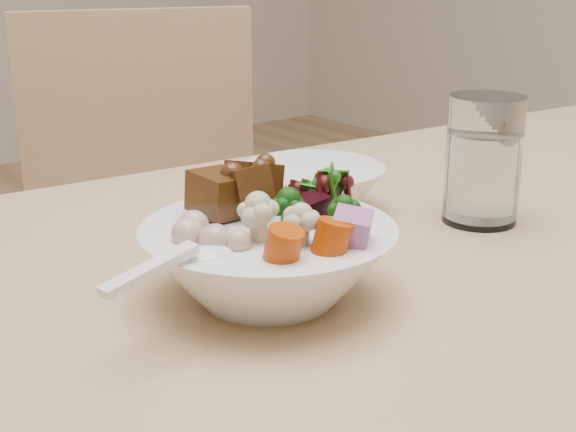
# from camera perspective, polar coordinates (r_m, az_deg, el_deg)

# --- Properties ---
(dining_table) EXTENTS (1.52, 0.95, 0.68)m
(dining_table) POSITION_cam_1_polar(r_m,az_deg,el_deg) (0.84, 15.70, -5.72)
(dining_table) COLOR tan
(dining_table) RESTS_ON ground
(chair_far) EXTENTS (0.50, 0.50, 0.85)m
(chair_far) POSITION_cam_1_polar(r_m,az_deg,el_deg) (1.33, -9.30, -2.27)
(chair_far) COLOR tan
(chair_far) RESTS_ON ground
(food_bowl) EXTENTS (0.20, 0.20, 0.11)m
(food_bowl) POSITION_cam_1_polar(r_m,az_deg,el_deg) (0.63, -1.36, -2.88)
(food_bowl) COLOR white
(food_bowl) RESTS_ON dining_table
(soup_spoon) EXTENTS (0.11, 0.04, 0.02)m
(soup_spoon) POSITION_cam_1_polar(r_m,az_deg,el_deg) (0.56, -6.67, -3.09)
(soup_spoon) COLOR white
(soup_spoon) RESTS_ON food_bowl
(water_glass) EXTENTS (0.07, 0.07, 0.13)m
(water_glass) POSITION_cam_1_polar(r_m,az_deg,el_deg) (0.82, 13.69, 3.54)
(water_glass) COLOR silver
(water_glass) RESTS_ON dining_table
(side_bowl) EXTENTS (0.15, 0.15, 0.05)m
(side_bowl) POSITION_cam_1_polar(r_m,az_deg,el_deg) (0.84, 1.80, 1.91)
(side_bowl) COLOR white
(side_bowl) RESTS_ON dining_table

